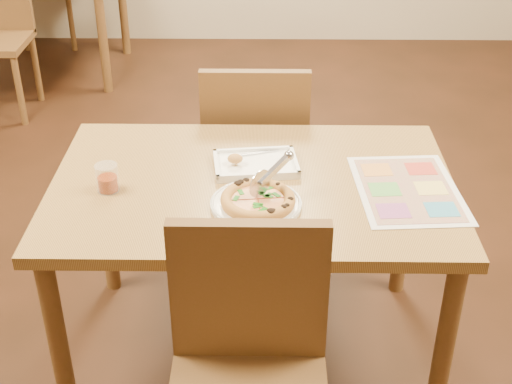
{
  "coord_description": "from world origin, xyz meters",
  "views": [
    {
      "loc": [
        0.04,
        -1.98,
        1.88
      ],
      "look_at": [
        0.01,
        -0.15,
        0.77
      ],
      "focal_mm": 50.0,
      "sensor_mm": 36.0,
      "label": 1
    }
  ],
  "objects_px": {
    "dining_table": "(253,204)",
    "chair_near": "(248,348)",
    "appetizer_tray": "(254,165)",
    "plate": "(256,204)",
    "pizza": "(258,200)",
    "pizza_cutter": "(270,175)",
    "menu": "(408,189)",
    "chair_far": "(255,140)",
    "glass_tumbler": "(107,179)"
  },
  "relations": [
    {
      "from": "dining_table",
      "to": "chair_far",
      "type": "distance_m",
      "value": 0.61
    },
    {
      "from": "appetizer_tray",
      "to": "menu",
      "type": "height_order",
      "value": "appetizer_tray"
    },
    {
      "from": "pizza_cutter",
      "to": "pizza",
      "type": "bearing_deg",
      "value": -176.01
    },
    {
      "from": "dining_table",
      "to": "appetizer_tray",
      "type": "distance_m",
      "value": 0.13
    },
    {
      "from": "chair_far",
      "to": "plate",
      "type": "bearing_deg",
      "value": 91.02
    },
    {
      "from": "chair_near",
      "to": "chair_far",
      "type": "relative_size",
      "value": 1.0
    },
    {
      "from": "pizza_cutter",
      "to": "glass_tumbler",
      "type": "bearing_deg",
      "value": 127.14
    },
    {
      "from": "dining_table",
      "to": "glass_tumbler",
      "type": "bearing_deg",
      "value": -172.62
    },
    {
      "from": "plate",
      "to": "menu",
      "type": "height_order",
      "value": "plate"
    },
    {
      "from": "chair_near",
      "to": "glass_tumbler",
      "type": "relative_size",
      "value": 5.24
    },
    {
      "from": "plate",
      "to": "appetizer_tray",
      "type": "bearing_deg",
      "value": 92.25
    },
    {
      "from": "pizza",
      "to": "glass_tumbler",
      "type": "distance_m",
      "value": 0.48
    },
    {
      "from": "appetizer_tray",
      "to": "menu",
      "type": "xyz_separation_m",
      "value": [
        0.49,
        -0.14,
        -0.01
      ]
    },
    {
      "from": "pizza_cutter",
      "to": "appetizer_tray",
      "type": "xyz_separation_m",
      "value": [
        -0.05,
        0.21,
        -0.08
      ]
    },
    {
      "from": "plate",
      "to": "glass_tumbler",
      "type": "bearing_deg",
      "value": 169.39
    },
    {
      "from": "chair_far",
      "to": "appetizer_tray",
      "type": "relative_size",
      "value": 1.59
    },
    {
      "from": "chair_far",
      "to": "menu",
      "type": "xyz_separation_m",
      "value": [
        0.49,
        -0.65,
        0.16
      ]
    },
    {
      "from": "plate",
      "to": "menu",
      "type": "relative_size",
      "value": 0.63
    },
    {
      "from": "chair_near",
      "to": "chair_far",
      "type": "bearing_deg",
      "value": 90.0
    },
    {
      "from": "pizza_cutter",
      "to": "glass_tumbler",
      "type": "height_order",
      "value": "pizza_cutter"
    },
    {
      "from": "chair_near",
      "to": "plate",
      "type": "distance_m",
      "value": 0.48
    },
    {
      "from": "pizza_cutter",
      "to": "plate",
      "type": "bearing_deg",
      "value": 173.84
    },
    {
      "from": "plate",
      "to": "pizza",
      "type": "bearing_deg",
      "value": -53.67
    },
    {
      "from": "dining_table",
      "to": "chair_near",
      "type": "xyz_separation_m",
      "value": [
        0.0,
        -0.6,
        -0.07
      ]
    },
    {
      "from": "pizza",
      "to": "glass_tumbler",
      "type": "relative_size",
      "value": 2.55
    },
    {
      "from": "pizza_cutter",
      "to": "dining_table",
      "type": "bearing_deg",
      "value": 68.98
    },
    {
      "from": "dining_table",
      "to": "chair_near",
      "type": "height_order",
      "value": "chair_near"
    },
    {
      "from": "glass_tumbler",
      "to": "appetizer_tray",
      "type": "bearing_deg",
      "value": 18.57
    },
    {
      "from": "appetizer_tray",
      "to": "pizza_cutter",
      "type": "bearing_deg",
      "value": -76.29
    },
    {
      "from": "pizza_cutter",
      "to": "appetizer_tray",
      "type": "relative_size",
      "value": 0.46
    },
    {
      "from": "menu",
      "to": "glass_tumbler",
      "type": "bearing_deg",
      "value": -179.08
    },
    {
      "from": "dining_table",
      "to": "menu",
      "type": "height_order",
      "value": "menu"
    },
    {
      "from": "appetizer_tray",
      "to": "chair_far",
      "type": "bearing_deg",
      "value": 90.43
    },
    {
      "from": "plate",
      "to": "chair_near",
      "type": "bearing_deg",
      "value": -91.68
    },
    {
      "from": "pizza_cutter",
      "to": "glass_tumbler",
      "type": "distance_m",
      "value": 0.51
    },
    {
      "from": "glass_tumbler",
      "to": "plate",
      "type": "bearing_deg",
      "value": -10.61
    },
    {
      "from": "dining_table",
      "to": "plate",
      "type": "bearing_deg",
      "value": -84.8
    },
    {
      "from": "dining_table",
      "to": "menu",
      "type": "xyz_separation_m",
      "value": [
        0.49,
        -0.04,
        0.09
      ]
    },
    {
      "from": "dining_table",
      "to": "pizza_cutter",
      "type": "relative_size",
      "value": 9.61
    },
    {
      "from": "dining_table",
      "to": "menu",
      "type": "relative_size",
      "value": 2.94
    },
    {
      "from": "pizza_cutter",
      "to": "glass_tumbler",
      "type": "xyz_separation_m",
      "value": [
        -0.51,
        0.05,
        -0.05
      ]
    },
    {
      "from": "chair_far",
      "to": "plate",
      "type": "height_order",
      "value": "chair_far"
    },
    {
      "from": "appetizer_tray",
      "to": "glass_tumbler",
      "type": "height_order",
      "value": "glass_tumbler"
    },
    {
      "from": "chair_near",
      "to": "appetizer_tray",
      "type": "distance_m",
      "value": 0.72
    },
    {
      "from": "chair_near",
      "to": "pizza_cutter",
      "type": "relative_size",
      "value": 3.47
    },
    {
      "from": "plate",
      "to": "pizza",
      "type": "xyz_separation_m",
      "value": [
        0.01,
        -0.01,
        0.02
      ]
    },
    {
      "from": "plate",
      "to": "appetizer_tray",
      "type": "height_order",
      "value": "appetizer_tray"
    },
    {
      "from": "chair_far",
      "to": "appetizer_tray",
      "type": "bearing_deg",
      "value": 90.43
    },
    {
      "from": "dining_table",
      "to": "pizza",
      "type": "relative_size",
      "value": 5.69
    },
    {
      "from": "chair_far",
      "to": "chair_near",
      "type": "bearing_deg",
      "value": 90.0
    }
  ]
}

